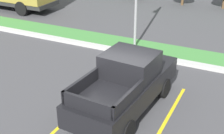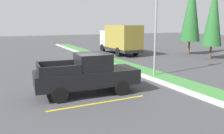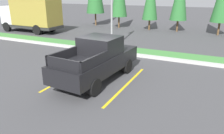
# 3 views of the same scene
# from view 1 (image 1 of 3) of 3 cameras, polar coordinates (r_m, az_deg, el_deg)

# --- Properties ---
(ground_plane) EXTENTS (120.00, 120.00, 0.00)m
(ground_plane) POSITION_cam_1_polar(r_m,az_deg,el_deg) (11.40, 0.91, -8.07)
(ground_plane) COLOR #424244
(parking_line_near) EXTENTS (0.12, 4.80, 0.01)m
(parking_line_near) POSITION_cam_1_polar(r_m,az_deg,el_deg) (12.12, -4.37, -5.87)
(parking_line_near) COLOR yellow
(parking_line_near) RESTS_ON ground
(parking_line_far) EXTENTS (0.12, 4.80, 0.01)m
(parking_line_far) POSITION_cam_1_polar(r_m,az_deg,el_deg) (11.12, 9.81, -9.48)
(parking_line_far) COLOR yellow
(parking_line_far) RESTS_ON ground
(curb_strip) EXTENTS (56.00, 0.40, 0.15)m
(curb_strip) POSITION_cam_1_polar(r_m,az_deg,el_deg) (15.49, 8.79, 1.57)
(curb_strip) COLOR #B2B2AD
(curb_strip) RESTS_ON ground
(grass_median) EXTENTS (56.00, 1.80, 0.06)m
(grass_median) POSITION_cam_1_polar(r_m,az_deg,el_deg) (16.48, 9.96, 2.83)
(grass_median) COLOR #42843D
(grass_median) RESTS_ON ground
(pickup_truck_main) EXTENTS (2.26, 5.35, 2.10)m
(pickup_truck_main) POSITION_cam_1_polar(r_m,az_deg,el_deg) (11.03, 2.61, -3.03)
(pickup_truck_main) COLOR black
(pickup_truck_main) RESTS_ON ground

